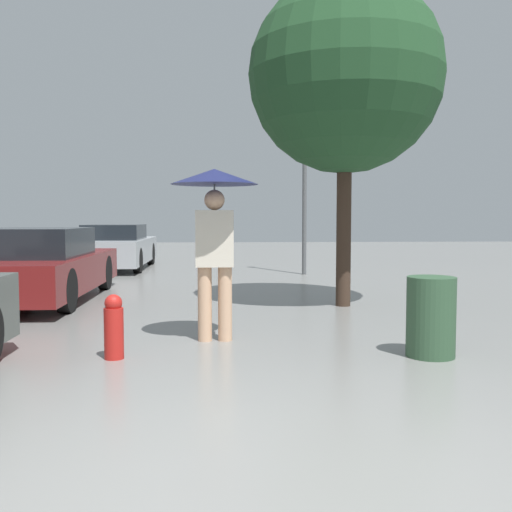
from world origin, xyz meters
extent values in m
plane|color=slate|center=(0.00, 0.00, 0.00)|extent=(60.00, 60.00, 0.00)
cylinder|color=tan|center=(-0.43, 3.49, 0.42)|extent=(0.16, 0.16, 0.85)
cylinder|color=tan|center=(-0.20, 3.49, 0.42)|extent=(0.16, 0.16, 0.85)
cube|color=beige|center=(-0.31, 3.49, 1.17)|extent=(0.42, 0.25, 0.64)
sphere|color=tan|center=(-0.31, 3.49, 1.60)|extent=(0.23, 0.23, 0.23)
cylinder|color=#515456|center=(-0.31, 3.49, 1.44)|extent=(0.02, 0.02, 0.67)
cone|color=#191E4C|center=(-0.31, 3.49, 1.86)|extent=(0.99, 0.99, 0.17)
cube|color=maroon|center=(-3.30, 6.94, 0.47)|extent=(1.75, 4.52, 0.58)
cube|color=black|center=(-3.30, 6.71, 1.00)|extent=(1.49, 2.03, 0.47)
cylinder|color=black|center=(-4.09, 8.34, 0.33)|extent=(0.18, 0.66, 0.66)
cylinder|color=black|center=(-2.51, 8.34, 0.33)|extent=(0.18, 0.66, 0.66)
cylinder|color=black|center=(-2.51, 5.54, 0.33)|extent=(0.18, 0.66, 0.66)
cube|color=#9EA3A8|center=(-3.11, 13.04, 0.50)|extent=(1.71, 4.46, 0.65)
cube|color=black|center=(-3.11, 12.82, 1.02)|extent=(1.45, 2.01, 0.40)
cylinder|color=black|center=(-3.88, 14.42, 0.32)|extent=(0.18, 0.64, 0.64)
cylinder|color=black|center=(-2.34, 14.42, 0.32)|extent=(0.18, 0.64, 0.64)
cylinder|color=black|center=(-3.88, 11.66, 0.32)|extent=(0.18, 0.64, 0.64)
cylinder|color=black|center=(-2.34, 11.66, 0.32)|extent=(0.18, 0.64, 0.64)
cylinder|color=#38281E|center=(1.71, 5.96, 1.39)|extent=(0.23, 0.23, 2.78)
sphere|color=#1E4223|center=(1.71, 5.96, 3.61)|extent=(3.03, 3.03, 3.03)
cylinder|color=#515456|center=(1.84, 11.05, 2.35)|extent=(0.11, 0.11, 4.71)
sphere|color=beige|center=(1.84, 11.05, 4.78)|extent=(0.25, 0.25, 0.25)
cylinder|color=#2D4C33|center=(1.87, 2.60, 0.40)|extent=(0.49, 0.49, 0.81)
cylinder|color=#B21E19|center=(-1.31, 2.71, 0.26)|extent=(0.19, 0.19, 0.51)
sphere|color=#B21E19|center=(-1.31, 2.71, 0.56)|extent=(0.17, 0.17, 0.17)
camera|label=1|loc=(-0.26, -2.97, 1.40)|focal=40.00mm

